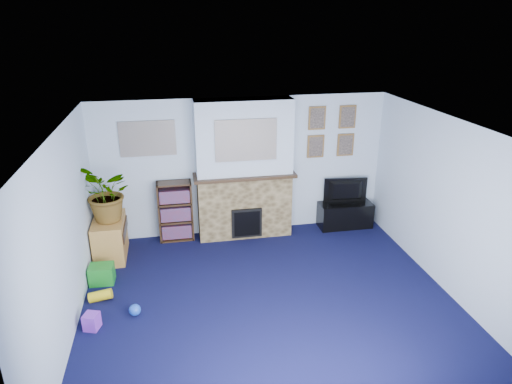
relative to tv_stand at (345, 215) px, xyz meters
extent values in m
cube|color=#0E0F36|center=(-1.86, -2.03, -0.23)|extent=(5.00, 4.50, 0.01)
cube|color=white|center=(-1.86, -2.03, 2.17)|extent=(5.00, 4.50, 0.01)
cube|color=silver|center=(-1.86, 0.22, 0.97)|extent=(5.00, 0.04, 2.40)
cube|color=silver|center=(-1.86, -4.28, 0.97)|extent=(5.00, 0.04, 2.40)
cube|color=silver|center=(-4.36, -2.03, 0.97)|extent=(0.04, 4.50, 2.40)
cube|color=silver|center=(0.64, -2.03, 0.97)|extent=(0.04, 4.50, 2.40)
cube|color=brown|center=(-1.86, 0.02, 0.33)|extent=(1.60, 0.40, 1.10)
cube|color=brown|center=(-1.86, 0.02, 1.52)|extent=(1.60, 0.40, 1.30)
cube|color=brown|center=(-1.86, -0.01, 0.90)|extent=(1.72, 0.50, 0.05)
cube|color=brown|center=(-1.86, -0.19, 0.10)|extent=(0.52, 0.08, 0.52)
cube|color=brown|center=(-1.86, -0.23, 0.10)|extent=(0.44, 0.02, 0.44)
cube|color=gray|center=(-1.86, -0.19, 1.55)|extent=(1.00, 0.03, 0.68)
cube|color=gray|center=(-3.41, 0.21, 1.55)|extent=(0.90, 0.03, 0.58)
cube|color=brown|center=(-0.56, 0.20, 1.77)|extent=(0.30, 0.03, 0.40)
cube|color=brown|center=(-0.01, 0.20, 1.77)|extent=(0.30, 0.03, 0.40)
cube|color=brown|center=(-0.56, 0.20, 1.27)|extent=(0.30, 0.03, 0.40)
cube|color=brown|center=(-0.01, 0.20, 1.27)|extent=(0.30, 0.03, 0.40)
cube|color=black|center=(0.00, 0.00, 0.00)|extent=(0.96, 0.41, 0.46)
imported|color=black|center=(0.00, 0.02, 0.46)|extent=(0.79, 0.19, 0.45)
cube|color=#332112|center=(-3.05, 0.20, 0.30)|extent=(0.58, 0.02, 1.05)
cube|color=#332112|center=(-3.32, 0.07, 0.30)|extent=(0.03, 0.28, 1.05)
cube|color=#332112|center=(-2.77, 0.07, 0.30)|extent=(0.03, 0.28, 1.05)
cube|color=#332112|center=(-3.05, 0.07, -0.21)|extent=(0.56, 0.28, 0.03)
cube|color=#332112|center=(-3.05, 0.07, 0.12)|extent=(0.56, 0.28, 0.03)
cube|color=#332112|center=(-3.05, 0.07, 0.46)|extent=(0.56, 0.28, 0.03)
cube|color=#332112|center=(-3.05, 0.07, 0.81)|extent=(0.56, 0.28, 0.03)
cube|color=#332112|center=(-3.05, 0.06, -0.05)|extent=(0.50, 0.22, 0.24)
cube|color=#332112|center=(-3.05, 0.06, 0.28)|extent=(0.50, 0.22, 0.24)
cube|color=#332112|center=(-3.05, 0.06, 0.59)|extent=(0.50, 0.22, 0.22)
cube|color=#BF863D|center=(-4.10, -0.35, 0.12)|extent=(0.47, 0.84, 0.65)
imported|color=#26661E|center=(-4.05, -0.40, 0.88)|extent=(1.00, 1.05, 0.91)
cube|color=gold|center=(-1.90, -0.03, 1.00)|extent=(0.11, 0.06, 0.15)
cylinder|color=#B2BFC6|center=(-1.59, -0.03, 1.01)|extent=(0.05, 0.05, 0.17)
sphere|color=gray|center=(-2.34, -0.03, 0.99)|extent=(0.12, 0.12, 0.12)
cylinder|color=purple|center=(-1.18, -0.03, 0.99)|extent=(0.06, 0.06, 0.11)
cube|color=#198C26|center=(-4.16, -1.13, -0.08)|extent=(0.35, 0.28, 0.27)
sphere|color=blue|center=(-3.65, -2.02, -0.14)|extent=(0.15, 0.15, 0.15)
cube|color=purple|center=(-4.16, -2.20, -0.12)|extent=(0.22, 0.22, 0.21)
cylinder|color=yellow|center=(-4.13, -1.59, -0.15)|extent=(0.32, 0.14, 0.18)
camera|label=1|loc=(-3.03, -7.18, 3.44)|focal=32.00mm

